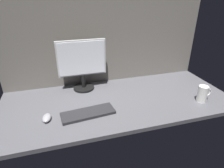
{
  "coord_description": "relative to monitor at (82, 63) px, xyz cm",
  "views": [
    {
      "loc": [
        -41.14,
        -126.38,
        77.77
      ],
      "look_at": [
        -9.37,
        0.0,
        14.0
      ],
      "focal_mm": 30.72,
      "sensor_mm": 36.0,
      "label": 1
    }
  ],
  "objects": [
    {
      "name": "mouse",
      "position": [
        -30.5,
        -39.31,
        -21.81
      ],
      "size": [
        6.73,
        10.21,
        3.4
      ],
      "primitive_type": "ellipsoid",
      "rotation": [
        0.0,
        0.0,
        -0.12
      ],
      "color": "#99999E",
      "rests_on": "ground_plane"
    },
    {
      "name": "ground_plane",
      "position": [
        23.43,
        -25.13,
        -25.01
      ],
      "size": [
        180.0,
        80.0,
        3.0
      ],
      "primitive_type": "cube",
      "color": "#515156"
    },
    {
      "name": "monitor",
      "position": [
        0.0,
        0.0,
        0.0
      ],
      "size": [
        40.26,
        18.0,
        42.75
      ],
      "color": "black",
      "rests_on": "ground_plane"
    },
    {
      "name": "mug_ceramic_white",
      "position": [
        84.81,
        -47.25,
        -17.0
      ],
      "size": [
        11.5,
        7.35,
        12.95
      ],
      "color": "white",
      "rests_on": "ground_plane"
    },
    {
      "name": "cubicle_wall_back",
      "position": [
        23.43,
        12.37,
        15.91
      ],
      "size": [
        180.0,
        5.0,
        78.85
      ],
      "color": "slate",
      "rests_on": "ground_plane"
    },
    {
      "name": "keyboard",
      "position": [
        -3.04,
        -40.57,
        -22.51
      ],
      "size": [
        38.13,
        16.69,
        2.0
      ],
      "primitive_type": "cube",
      "rotation": [
        0.0,
        0.0,
        0.1
      ],
      "color": "#262628",
      "rests_on": "ground_plane"
    }
  ]
}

